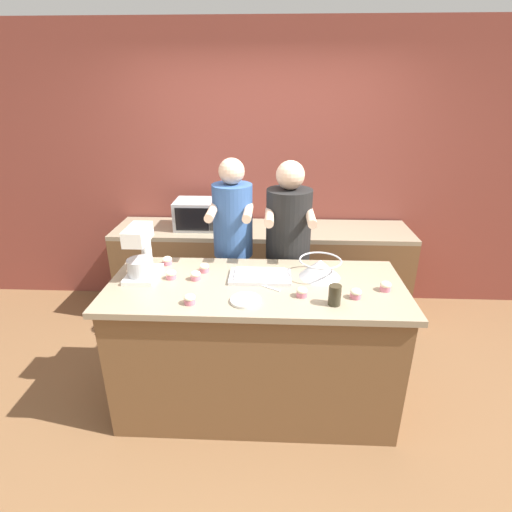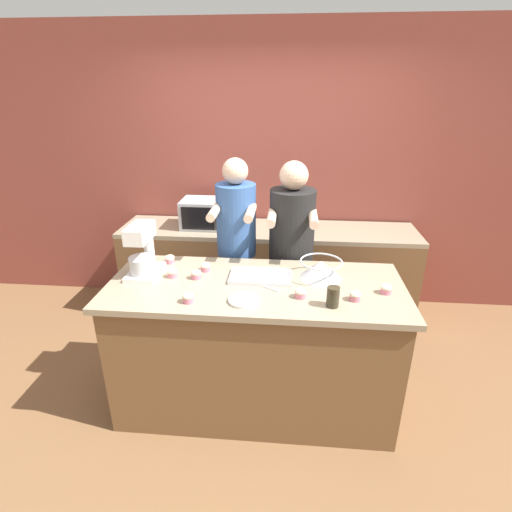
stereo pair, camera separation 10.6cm
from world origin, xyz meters
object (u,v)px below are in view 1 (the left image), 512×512
knife (263,286)px  cupcake_4 (190,299)px  mixing_bowl (320,267)px  small_plate (246,300)px  cupcake_6 (171,274)px  cupcake_7 (356,293)px  person_right (287,260)px  cupcake_3 (204,268)px  drinking_glass (335,295)px  microwave_oven (199,214)px  cupcake_2 (196,275)px  baking_tray (260,276)px  cupcake_1 (386,286)px  cupcake_5 (302,292)px  stand_mixer (141,255)px  person_left (234,257)px  cupcake_0 (167,260)px

knife → cupcake_4: 0.49m
mixing_bowl → small_plate: (-0.47, -0.36, -0.06)m
cupcake_6 → cupcake_7: bearing=-10.2°
person_right → cupcake_3: size_ratio=24.07×
drinking_glass → cupcake_6: bearing=164.1°
cupcake_7 → knife: bearing=167.2°
microwave_oven → cupcake_2: bearing=-81.3°
small_plate → cupcake_2: 0.45m
baking_tray → drinking_glass: (0.44, -0.33, 0.04)m
baking_tray → microwave_oven: 1.35m
cupcake_1 → cupcake_4: bearing=-169.6°
baking_tray → cupcake_5: cupcake_5 is taller
person_right → microwave_oven: bearing=140.0°
microwave_oven → cupcake_6: 1.23m
baking_tray → cupcake_3: (-0.39, 0.08, 0.01)m
cupcake_3 → cupcake_4: same height
drinking_glass → microwave_oven: bearing=124.8°
stand_mixer → cupcake_5: stand_mixer is taller
person_left → stand_mixer: (-0.56, -0.53, 0.23)m
mixing_bowl → small_plate: 0.60m
person_left → cupcake_2: (-0.20, -0.56, 0.10)m
baking_tray → cupcake_6: cupcake_6 is taller
cupcake_2 → cupcake_6: 0.16m
stand_mixer → cupcake_7: (1.37, -0.23, -0.13)m
stand_mixer → cupcake_2: bearing=-4.4°
person_left → cupcake_3: person_left is taller
cupcake_0 → cupcake_1: size_ratio=1.00×
person_left → small_plate: (0.16, -0.84, 0.08)m
person_left → cupcake_4: person_left is taller
drinking_glass → knife: 0.48m
baking_tray → small_plate: baking_tray is taller
cupcake_1 → cupcake_3: same height
cupcake_7 → stand_mixer: bearing=170.4°
cupcake_1 → cupcake_6: bearing=175.6°
person_left → small_plate: bearing=-79.4°
person_left → knife: (0.25, -0.63, 0.08)m
cupcake_4 → knife: bearing=29.7°
cupcake_6 → small_plate: bearing=-29.1°
stand_mixer → cupcake_5: size_ratio=5.18×
stand_mixer → cupcake_4: (0.38, -0.35, -0.13)m
person_left → mixing_bowl: size_ratio=5.86×
microwave_oven → knife: 1.46m
stand_mixer → drinking_glass: size_ratio=2.88×
person_left → baking_tray: 0.58m
person_right → cupcake_7: 0.86m
person_left → person_right: (0.43, 0.00, -0.02)m
stand_mixer → cupcake_3: size_ratio=5.18×
knife → cupcake_2: size_ratio=2.86×
microwave_oven → knife: (0.64, -1.32, -0.07)m
cupcake_1 → cupcake_6: same height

